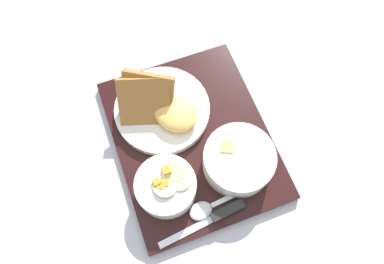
% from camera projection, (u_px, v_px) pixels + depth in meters
% --- Properties ---
extents(ground_plane, '(4.00, 4.00, 0.00)m').
position_uv_depth(ground_plane, '(192.00, 140.00, 0.73)').
color(ground_plane, silver).
extents(serving_tray, '(0.41, 0.35, 0.02)m').
position_uv_depth(serving_tray, '(192.00, 139.00, 0.73)').
color(serving_tray, black).
rests_on(serving_tray, ground_plane).
extents(bowl_salad, '(0.12, 0.12, 0.06)m').
position_uv_depth(bowl_salad, '(166.00, 186.00, 0.65)').
color(bowl_salad, silver).
rests_on(bowl_salad, serving_tray).
extents(bowl_soup, '(0.14, 0.14, 0.06)m').
position_uv_depth(bowl_soup, '(239.00, 160.00, 0.67)').
color(bowl_soup, silver).
rests_on(bowl_soup, serving_tray).
extents(plate_main, '(0.20, 0.20, 0.10)m').
position_uv_depth(plate_main, '(161.00, 108.00, 0.72)').
color(plate_main, silver).
rests_on(plate_main, serving_tray).
extents(knife, '(0.05, 0.18, 0.02)m').
position_uv_depth(knife, '(221.00, 214.00, 0.65)').
color(knife, silver).
rests_on(knife, serving_tray).
extents(spoon, '(0.04, 0.14, 0.01)m').
position_uv_depth(spoon, '(211.00, 206.00, 0.66)').
color(spoon, silver).
rests_on(spoon, serving_tray).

